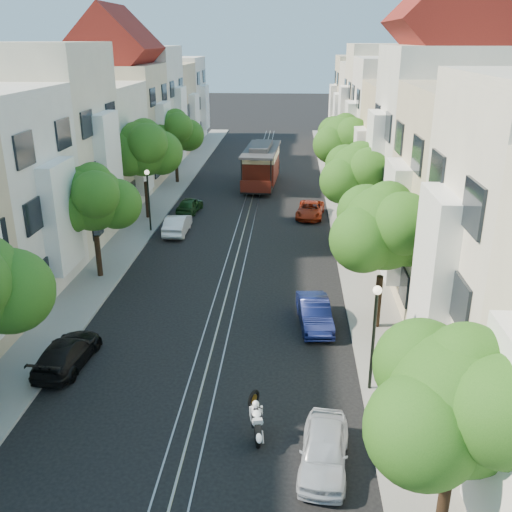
% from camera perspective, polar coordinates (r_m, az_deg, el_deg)
% --- Properties ---
extents(ground, '(200.00, 200.00, 0.00)m').
position_cam_1_polar(ground, '(44.25, -0.66, 4.73)').
color(ground, black).
rests_on(ground, ground).
extents(sidewalk_east, '(2.50, 80.00, 0.12)m').
position_cam_1_polar(sidewalk_east, '(44.30, 8.76, 4.58)').
color(sidewalk_east, gray).
rests_on(sidewalk_east, ground).
extents(sidewalk_west, '(2.50, 80.00, 0.12)m').
position_cam_1_polar(sidewalk_west, '(45.34, -9.87, 4.90)').
color(sidewalk_west, gray).
rests_on(sidewalk_west, ground).
extents(rail_left, '(0.06, 80.00, 0.02)m').
position_cam_1_polar(rail_left, '(44.29, -1.37, 4.75)').
color(rail_left, gray).
rests_on(rail_left, ground).
extents(rail_slot, '(0.06, 80.00, 0.02)m').
position_cam_1_polar(rail_slot, '(44.25, -0.66, 4.74)').
color(rail_slot, gray).
rests_on(rail_slot, ground).
extents(rail_right, '(0.06, 80.00, 0.02)m').
position_cam_1_polar(rail_right, '(44.21, 0.05, 4.73)').
color(rail_right, gray).
rests_on(rail_right, ground).
extents(lane_line, '(0.08, 80.00, 0.01)m').
position_cam_1_polar(lane_line, '(44.25, -0.66, 4.73)').
color(lane_line, tan).
rests_on(lane_line, ground).
extents(townhouses_east, '(7.75, 72.00, 12.00)m').
position_cam_1_polar(townhouses_east, '(43.75, 15.29, 10.79)').
color(townhouses_east, beige).
rests_on(townhouses_east, ground).
extents(townhouses_west, '(7.75, 72.00, 11.76)m').
position_cam_1_polar(townhouses_west, '(45.48, -16.07, 10.94)').
color(townhouses_west, silver).
rests_on(townhouses_west, ground).
extents(tree_e_a, '(4.72, 3.87, 6.27)m').
position_cam_1_polar(tree_e_a, '(14.42, 19.83, -13.89)').
color(tree_e_a, black).
rests_on(tree_e_a, ground).
extents(tree_e_b, '(4.93, 4.08, 6.68)m').
position_cam_1_polar(tree_e_b, '(24.88, 12.83, 2.59)').
color(tree_e_b, black).
rests_on(tree_e_b, ground).
extents(tree_e_c, '(4.84, 3.99, 6.52)m').
position_cam_1_polar(tree_e_c, '(35.44, 10.22, 7.98)').
color(tree_e_c, black).
rests_on(tree_e_c, ground).
extents(tree_e_d, '(5.01, 4.16, 6.85)m').
position_cam_1_polar(tree_e_d, '(46.14, 8.81, 11.36)').
color(tree_e_d, black).
rests_on(tree_e_d, ground).
extents(tree_w_b, '(4.72, 3.87, 6.27)m').
position_cam_1_polar(tree_w_b, '(31.21, -15.93, 5.38)').
color(tree_w_b, black).
rests_on(tree_w_b, ground).
extents(tree_w_c, '(5.13, 4.28, 7.09)m').
position_cam_1_polar(tree_w_c, '(41.34, -11.10, 10.41)').
color(tree_w_c, black).
rests_on(tree_w_c, ground).
extents(tree_w_d, '(4.84, 3.99, 6.52)m').
position_cam_1_polar(tree_w_d, '(51.98, -8.06, 12.16)').
color(tree_w_d, black).
rests_on(tree_w_d, ground).
extents(lamp_east, '(0.32, 0.32, 4.16)m').
position_cam_1_polar(lamp_east, '(20.91, 11.78, -6.56)').
color(lamp_east, black).
rests_on(lamp_east, ground).
extents(lamp_west, '(0.32, 0.32, 4.16)m').
position_cam_1_polar(lamp_west, '(38.78, -10.74, 6.39)').
color(lamp_west, black).
rests_on(lamp_west, ground).
extents(sportbike_rider, '(0.59, 1.74, 1.44)m').
position_cam_1_polar(sportbike_rider, '(19.32, 0.00, -15.83)').
color(sportbike_rider, black).
rests_on(sportbike_rider, ground).
extents(cable_car, '(3.23, 8.97, 3.40)m').
position_cam_1_polar(cable_car, '(51.02, 0.54, 9.24)').
color(cable_car, black).
rests_on(cable_car, ground).
extents(parked_car_e_near, '(1.84, 3.72, 1.22)m').
position_cam_1_polar(parked_car_e_near, '(18.46, 6.83, -18.69)').
color(parked_car_e_near, silver).
rests_on(parked_car_e_near, ground).
extents(parked_car_e_mid, '(1.72, 3.95, 1.26)m').
position_cam_1_polar(parked_car_e_mid, '(26.24, 5.87, -5.69)').
color(parked_car_e_mid, '#0D1442').
rests_on(parked_car_e_mid, ground).
extents(parked_car_e_far, '(2.33, 4.21, 1.12)m').
position_cam_1_polar(parked_car_e_far, '(42.24, 5.44, 4.63)').
color(parked_car_e_far, maroon).
rests_on(parked_car_e_far, ground).
extents(parked_car_w_near, '(1.90, 4.12, 1.17)m').
position_cam_1_polar(parked_car_w_near, '(24.32, -18.37, -9.15)').
color(parked_car_w_near, black).
rests_on(parked_car_w_near, ground).
extents(parked_car_w_mid, '(1.36, 3.90, 1.28)m').
position_cam_1_polar(parked_car_w_mid, '(38.78, -7.86, 3.17)').
color(parked_car_w_mid, silver).
rests_on(parked_car_w_mid, ground).
extents(parked_car_w_far, '(1.79, 3.55, 1.16)m').
position_cam_1_polar(parked_car_w_far, '(43.50, -6.65, 5.10)').
color(parked_car_w_far, '#163817').
rests_on(parked_car_w_far, ground).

